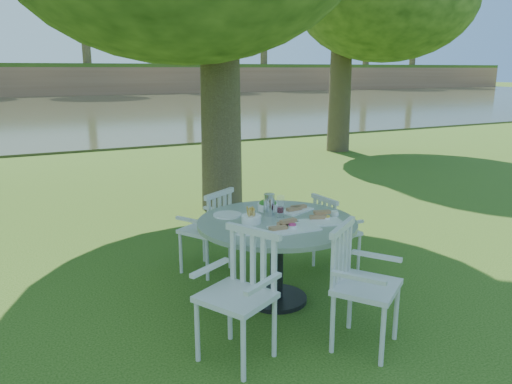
% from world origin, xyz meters
% --- Properties ---
extents(ground, '(140.00, 140.00, 0.00)m').
position_xyz_m(ground, '(0.00, 0.00, 0.00)').
color(ground, '#203F0D').
rests_on(ground, ground).
extents(table, '(1.41, 1.41, 0.76)m').
position_xyz_m(table, '(-0.15, -0.52, 0.62)').
color(table, black).
rests_on(table, ground).
extents(chair_ne, '(0.41, 0.43, 0.80)m').
position_xyz_m(chair_ne, '(0.70, -0.14, 0.47)').
color(chair_ne, silver).
rests_on(chair_ne, ground).
extents(chair_nw, '(0.59, 0.58, 0.88)m').
position_xyz_m(chair_nw, '(-0.43, 0.35, 0.52)').
color(chair_nw, silver).
rests_on(chair_nw, ground).
extents(chair_sw, '(0.62, 0.63, 0.94)m').
position_xyz_m(chair_sw, '(-0.78, -1.17, 0.56)').
color(chair_sw, silver).
rests_on(chair_sw, ground).
extents(chair_se, '(0.64, 0.64, 0.94)m').
position_xyz_m(chair_se, '(0.03, -1.41, 0.55)').
color(chair_se, silver).
rests_on(chair_se, ground).
extents(tableware, '(1.08, 0.88, 0.20)m').
position_xyz_m(tableware, '(-0.17, -0.44, 0.80)').
color(tableware, white).
rests_on(tableware, table).
extents(river, '(100.00, 28.00, 0.12)m').
position_xyz_m(river, '(0.00, 23.00, 0.00)').
color(river, '#32351F').
rests_on(river, ground).
extents(far_bank, '(100.00, 18.00, 15.20)m').
position_xyz_m(far_bank, '(0.28, 41.12, 7.25)').
color(far_bank, '#8C5B41').
rests_on(far_bank, ground).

